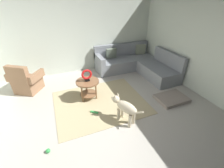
# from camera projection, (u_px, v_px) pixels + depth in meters

# --- Properties ---
(ground_plane) EXTENTS (6.00, 6.00, 0.10)m
(ground_plane) POSITION_uv_depth(u_px,v_px,m) (104.00, 123.00, 3.48)
(ground_plane) COLOR #B7B2A8
(wall_back) EXTENTS (6.00, 0.12, 2.70)m
(wall_back) POSITION_uv_depth(u_px,v_px,m) (73.00, 33.00, 5.12)
(wall_back) COLOR silver
(wall_back) RESTS_ON ground_plane
(wall_right) EXTENTS (0.12, 6.00, 2.70)m
(wall_right) POSITION_uv_depth(u_px,v_px,m) (216.00, 48.00, 3.73)
(wall_right) COLOR silver
(wall_right) RESTS_ON ground_plane
(area_rug) EXTENTS (2.30, 1.90, 0.01)m
(area_rug) POSITION_uv_depth(u_px,v_px,m) (100.00, 102.00, 4.06)
(area_rug) COLOR tan
(area_rug) RESTS_ON ground_plane
(sectional_couch) EXTENTS (2.20, 2.25, 0.88)m
(sectional_couch) POSITION_uv_depth(u_px,v_px,m) (136.00, 64.00, 5.57)
(sectional_couch) COLOR gray
(sectional_couch) RESTS_ON ground_plane
(armchair) EXTENTS (1.00, 0.94, 0.88)m
(armchair) POSITION_uv_depth(u_px,v_px,m) (26.00, 82.00, 4.37)
(armchair) COLOR #936B4C
(armchair) RESTS_ON ground_plane
(side_table) EXTENTS (0.60, 0.60, 0.54)m
(side_table) POSITION_uv_depth(u_px,v_px,m) (88.00, 85.00, 4.02)
(side_table) COLOR brown
(side_table) RESTS_ON ground_plane
(torus_sculpture) EXTENTS (0.28, 0.08, 0.33)m
(torus_sculpture) POSITION_uv_depth(u_px,v_px,m) (87.00, 75.00, 3.87)
(torus_sculpture) COLOR black
(torus_sculpture) RESTS_ON side_table
(dog_bed_mat) EXTENTS (0.80, 0.60, 0.09)m
(dog_bed_mat) POSITION_uv_depth(u_px,v_px,m) (172.00, 98.00, 4.14)
(dog_bed_mat) COLOR gray
(dog_bed_mat) RESTS_ON ground_plane
(dog) EXTENTS (0.43, 0.79, 0.63)m
(dog) POSITION_uv_depth(u_px,v_px,m) (125.00, 108.00, 3.28)
(dog) COLOR beige
(dog) RESTS_ON ground_plane
(dog_toy_ball) EXTENTS (0.08, 0.08, 0.08)m
(dog_toy_ball) POSITION_uv_depth(u_px,v_px,m) (48.00, 151.00, 2.76)
(dog_toy_ball) COLOR green
(dog_toy_ball) RESTS_ON ground_plane
(dog_toy_rope) EXTENTS (0.18, 0.16, 0.05)m
(dog_toy_rope) POSITION_uv_depth(u_px,v_px,m) (94.00, 112.00, 3.68)
(dog_toy_rope) COLOR green
(dog_toy_rope) RESTS_ON ground_plane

